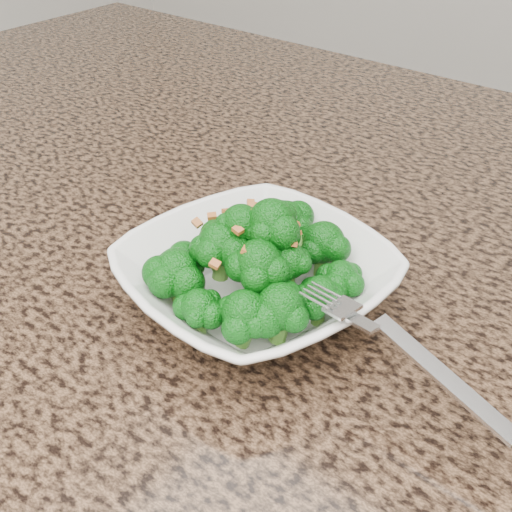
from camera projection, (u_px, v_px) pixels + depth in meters
The scene contains 6 objects.
cabinet at pixel (261, 498), 0.92m from camera, with size 1.55×0.95×0.87m, color #321E14.
granite_counter at pixel (263, 235), 0.66m from camera, with size 1.64×1.04×0.03m, color brown.
bowl at pixel (256, 280), 0.53m from camera, with size 0.21×0.21×0.05m, color white.
broccoli_pile at pixel (256, 220), 0.50m from camera, with size 0.19×0.19×0.07m, color #0A5D0D, non-canonical shape.
garlic_topping at pixel (256, 179), 0.48m from camera, with size 0.11×0.11×0.01m, color #B6662C, non-canonical shape.
fork at pixel (368, 326), 0.43m from camera, with size 0.19×0.03×0.01m, color silver, non-canonical shape.
Camera 1 is at (0.34, -0.14, 1.24)m, focal length 45.00 mm.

